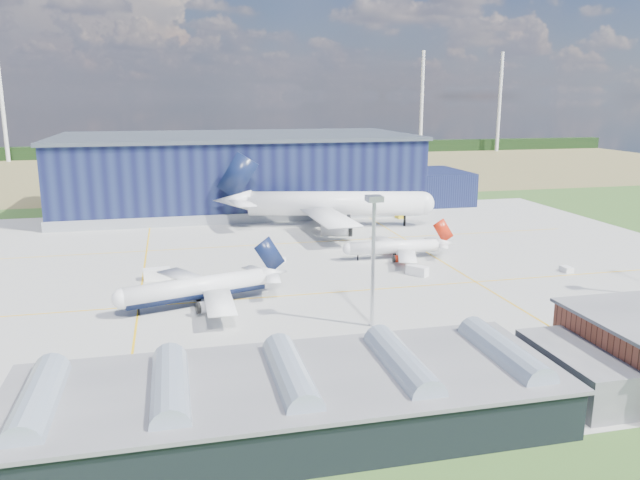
{
  "coord_description": "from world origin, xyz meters",
  "views": [
    {
      "loc": [
        -22.48,
        -127.53,
        39.06
      ],
      "look_at": [
        9.3,
        6.09,
        7.37
      ],
      "focal_mm": 35.0,
      "sensor_mm": 36.0,
      "label": 1
    }
  ],
  "objects": [
    {
      "name": "hangar",
      "position": [
        2.81,
        94.8,
        11.62
      ],
      "size": [
        145.0,
        62.0,
        26.1
      ],
      "color": "#101438",
      "rests_on": "ground"
    },
    {
      "name": "gse_van_a",
      "position": [
        -26.89,
        8.08,
        1.25
      ],
      "size": [
        5.94,
        3.06,
        2.49
      ],
      "primitive_type": "cube",
      "rotation": [
        0.0,
        0.0,
        1.67
      ],
      "color": "white",
      "rests_on": "ground"
    },
    {
      "name": "car_a",
      "position": [
        22.33,
        -48.0,
        0.59
      ],
      "size": [
        3.67,
        2.17,
        1.17
      ],
      "primitive_type": "imported",
      "rotation": [
        0.0,
        0.0,
        1.33
      ],
      "color": "#99999E",
      "rests_on": "ground"
    },
    {
      "name": "gse_cart_a",
      "position": [
        63.89,
        -7.35,
        0.63
      ],
      "size": [
        1.98,
        2.94,
        1.26
      ],
      "primitive_type": "cube",
      "rotation": [
        0.0,
        0.0,
        0.01
      ],
      "color": "white",
      "rests_on": "ground"
    },
    {
      "name": "gse_cart_b",
      "position": [
        1.4,
        16.13,
        0.64
      ],
      "size": [
        3.52,
        3.39,
        1.28
      ],
      "primitive_type": "cube",
      "rotation": [
        0.0,
        0.0,
        0.88
      ],
      "color": "white",
      "rests_on": "ground"
    },
    {
      "name": "gse_tug_c",
      "position": [
        49.45,
        62.0,
        0.72
      ],
      "size": [
        2.25,
        3.41,
        1.44
      ],
      "primitive_type": "cube",
      "rotation": [
        0.0,
        0.0,
        0.06
      ],
      "color": "yellow",
      "rests_on": "ground"
    },
    {
      "name": "car_b",
      "position": [
        11.89,
        -48.0,
        0.6
      ],
      "size": [
        3.86,
        2.66,
        1.2
      ],
      "primitive_type": "imported",
      "rotation": [
        0.0,
        0.0,
        1.99
      ],
      "color": "#99999E",
      "rests_on": "ground"
    },
    {
      "name": "light_mast_center",
      "position": [
        10.0,
        -30.0,
        15.43
      ],
      "size": [
        2.6,
        2.6,
        23.0
      ],
      "color": "#B9BBC1",
      "rests_on": "ground"
    },
    {
      "name": "treeline",
      "position": [
        0.0,
        300.0,
        4.0
      ],
      "size": [
        600.0,
        8.0,
        8.0
      ],
      "primitive_type": "cube",
      "color": "black",
      "rests_on": "ground"
    },
    {
      "name": "farmland",
      "position": [
        0.0,
        220.0,
        0.0
      ],
      "size": [
        600.0,
        220.0,
        0.01
      ],
      "primitive_type": "cube",
      "color": "olive",
      "rests_on": "ground"
    },
    {
      "name": "apron",
      "position": [
        0.0,
        10.0,
        0.03
      ],
      "size": [
        220.0,
        160.0,
        0.08
      ],
      "color": "gray",
      "rests_on": "ground"
    },
    {
      "name": "airliner_navy",
      "position": [
        -19.17,
        -12.0,
        5.75
      ],
      "size": [
        43.48,
        42.96,
        11.49
      ],
      "primitive_type": null,
      "rotation": [
        0.0,
        0.0,
        3.43
      ],
      "color": "white",
      "rests_on": "ground"
    },
    {
      "name": "gse_tug_a",
      "position": [
        -19.58,
        2.18,
        0.75
      ],
      "size": [
        3.32,
        4.15,
        1.5
      ],
      "primitive_type": "cube",
      "rotation": [
        0.0,
        0.0,
        0.35
      ],
      "color": "yellow",
      "rests_on": "ground"
    },
    {
      "name": "gse_tug_b",
      "position": [
        -4.47,
        -46.0,
        0.57
      ],
      "size": [
        2.98,
        3.14,
        1.14
      ],
      "primitive_type": "cube",
      "rotation": [
        0.0,
        0.0,
        -0.66
      ],
      "color": "yellow",
      "rests_on": "ground"
    },
    {
      "name": "ground",
      "position": [
        0.0,
        0.0,
        0.0
      ],
      "size": [
        600.0,
        600.0,
        0.0
      ],
      "primitive_type": "plane",
      "color": "#2E5720",
      "rests_on": "ground"
    },
    {
      "name": "airliner_red",
      "position": [
        29.47,
        12.69,
        4.7
      ],
      "size": [
        30.19,
        29.6,
        9.4
      ],
      "primitive_type": null,
      "rotation": [
        0.0,
        0.0,
        3.09
      ],
      "color": "white",
      "rests_on": "ground"
    },
    {
      "name": "glass_concourse",
      "position": [
        -6.45,
        -60.0,
        3.69
      ],
      "size": [
        78.0,
        23.0,
        8.6
      ],
      "color": "black",
      "rests_on": "ground"
    },
    {
      "name": "airliner_widebody",
      "position": [
        25.63,
        54.11,
        11.05
      ],
      "size": [
        81.18,
        80.08,
        22.11
      ],
      "primitive_type": null,
      "rotation": [
        0.0,
        0.0,
        -0.23
      ],
      "color": "white",
      "rests_on": "ground"
    },
    {
      "name": "gse_van_b",
      "position": [
        29.7,
        -2.14,
        1.1
      ],
      "size": [
        4.65,
        5.18,
        2.21
      ],
      "primitive_type": "cube",
      "rotation": [
        0.0,
        0.0,
        0.64
      ],
      "color": "white",
      "rests_on": "ground"
    }
  ]
}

